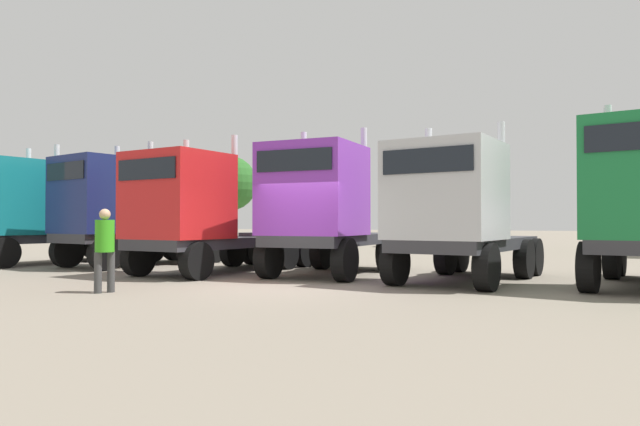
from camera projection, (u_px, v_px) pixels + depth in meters
The scene contains 9 objects.
ground at pixel (282, 288), 13.27m from camera, with size 200.00×200.00×0.00m, color gray.
semi_truck_teal at pixel (20, 210), 20.56m from camera, with size 3.59×6.39×4.30m.
semi_truck_navy at pixel (115, 211), 19.52m from camera, with size 3.70×6.17×4.25m.
semi_truck_red at pixel (198, 214), 16.67m from camera, with size 3.31×6.68×4.03m.
semi_truck_purple at pixel (323, 209), 16.09m from camera, with size 2.58×5.84×4.19m.
semi_truck_silver at pixel (455, 211), 14.16m from camera, with size 3.36×6.05×4.00m.
visitor_with_camera at pixel (105, 244), 12.39m from camera, with size 0.53×0.53×1.80m.
oak_far_left at pixel (229, 184), 35.78m from camera, with size 3.40×3.40×5.64m.
oak_far_centre at pixel (452, 175), 35.28m from camera, with size 3.99×3.99×6.41m.
Camera 1 is at (6.22, -11.78, 1.51)m, focal length 32.45 mm.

